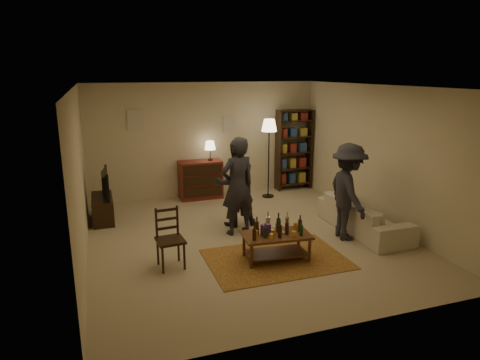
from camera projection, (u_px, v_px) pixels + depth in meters
name	position (u px, v px, depth m)	size (l,w,h in m)	color
floor	(247.00, 238.00, 7.80)	(6.00, 6.00, 0.00)	#C6B793
room_shell	(177.00, 121.00, 9.88)	(6.00, 6.00, 6.00)	beige
rug	(276.00, 259.00, 6.90)	(2.20, 1.50, 0.01)	brown
coffee_table	(276.00, 237.00, 6.81)	(1.12, 0.68, 0.78)	brown
dining_chair	(169.00, 236.00, 6.57)	(0.44, 0.44, 0.95)	#311D10
tv_stand	(103.00, 202.00, 8.60)	(0.40, 1.00, 1.06)	#311D10
dresser	(201.00, 179.00, 10.12)	(1.00, 0.50, 1.36)	maroon
bookshelf	(294.00, 149.00, 10.79)	(0.90, 0.34, 2.02)	#311D10
floor_lamp	(269.00, 131.00, 9.94)	(0.36, 0.36, 1.87)	black
sofa	(364.00, 216.00, 8.04)	(2.08, 0.81, 0.61)	beige
person_left	(238.00, 186.00, 7.80)	(0.66, 0.44, 1.82)	#27272F
person_right	(236.00, 183.00, 8.27)	(0.82, 0.64, 1.68)	#24252B
person_by_sofa	(348.00, 192.00, 7.58)	(1.12, 0.65, 1.74)	#292931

